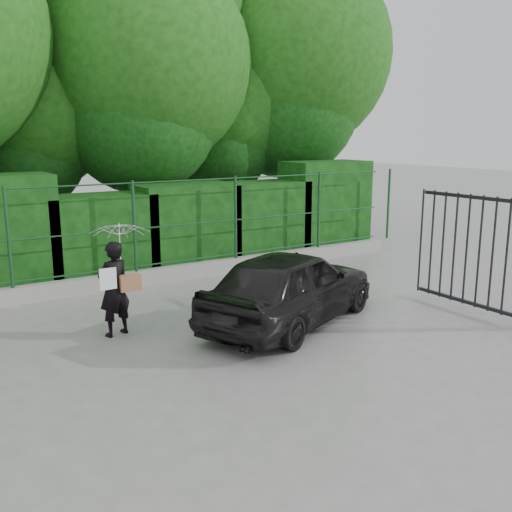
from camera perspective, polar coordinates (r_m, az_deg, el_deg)
ground at (r=7.61m, az=-2.32°, el=-10.90°), size 80.00×80.00×0.00m
kerb at (r=11.49m, az=-13.72°, el=-2.48°), size 14.00×0.25×0.30m
fence at (r=11.35m, az=-12.92°, el=2.80°), size 14.13×0.06×1.80m
hedge at (r=12.27m, az=-15.02°, el=2.46°), size 14.20×1.20×2.29m
trees at (r=14.66m, az=-14.55°, el=18.18°), size 17.10×6.15×8.08m
gate at (r=9.87m, az=23.69°, el=0.65°), size 0.22×2.33×2.36m
woman at (r=8.71m, az=-13.55°, el=-0.50°), size 0.89×0.89×1.70m
car at (r=9.04m, az=3.48°, el=-3.04°), size 3.89×2.75×1.23m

